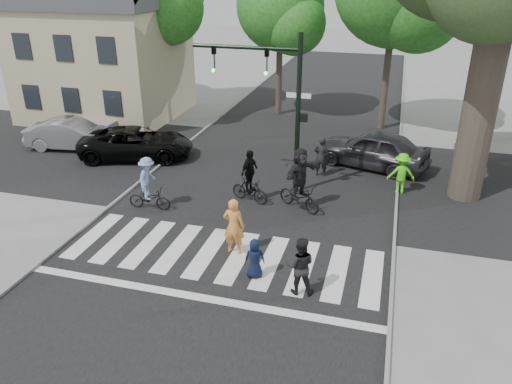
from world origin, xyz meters
TOP-DOWN VIEW (x-y plane):
  - ground at (0.00, 0.00)m, footprint 120.00×120.00m
  - road_stem at (0.00, 5.00)m, footprint 10.00×70.00m
  - road_cross at (0.00, 8.00)m, footprint 70.00×10.00m
  - curb_left at (-5.05, 5.00)m, footprint 0.10×70.00m
  - curb_right at (5.05, 5.00)m, footprint 0.10×70.00m
  - crosswalk at (0.00, 0.66)m, footprint 10.00×3.85m
  - traffic_signal at (0.35, 6.20)m, footprint 4.45×0.29m
  - bg_tree_0 at (-13.74, 16.00)m, footprint 5.46×5.20m
  - bg_tree_2 at (-1.76, 16.62)m, footprint 5.04×4.80m
  - house at (-11.49, 13.98)m, footprint 8.40×8.10m
  - pedestrian_woman at (0.30, 1.24)m, footprint 0.67×0.44m
  - pedestrian_child at (1.26, 0.15)m, footprint 0.68×0.55m
  - pedestrian_adult at (2.62, -0.23)m, footprint 0.90×0.75m
  - cyclist_left at (-3.58, 3.28)m, footprint 1.59×1.05m
  - cyclist_mid at (-0.26, 4.84)m, footprint 1.61×1.02m
  - cyclist_right at (1.64, 4.75)m, footprint 1.90×1.75m
  - car_suv at (-6.52, 7.88)m, footprint 5.50×3.66m
  - car_silver at (-10.03, 8.16)m, footprint 4.54×2.17m
  - car_grey at (3.88, 9.66)m, footprint 5.14×3.19m
  - bystander_hivis at (5.12, 7.16)m, footprint 1.13×0.76m
  - bystander_dark at (1.88, 8.07)m, footprint 0.66×0.48m

SIDE VIEW (x-z plane):
  - ground at x=0.00m, z-range 0.00..0.00m
  - road_stem at x=0.00m, z-range 0.00..0.01m
  - road_cross at x=0.00m, z-range 0.00..0.01m
  - crosswalk at x=0.00m, z-range 0.00..0.01m
  - curb_left at x=-5.05m, z-range 0.00..0.10m
  - curb_right at x=5.05m, z-range 0.00..0.10m
  - pedestrian_child at x=1.26m, z-range 0.00..1.20m
  - car_suv at x=-6.52m, z-range 0.00..1.40m
  - car_silver at x=-10.03m, z-range 0.00..1.44m
  - bystander_hivis at x=5.12m, z-range 0.00..1.62m
  - car_grey at x=3.88m, z-range 0.00..1.63m
  - cyclist_mid at x=-0.26m, z-range -0.18..1.84m
  - pedestrian_adult at x=2.62m, z-range 0.00..1.67m
  - bystander_dark at x=1.88m, z-range 0.00..1.69m
  - cyclist_left at x=-3.58m, z-range -0.13..1.85m
  - pedestrian_woman at x=0.30m, z-range 0.00..1.82m
  - cyclist_right at x=1.64m, z-range -0.12..2.19m
  - house at x=-11.49m, z-range -0.61..8.21m
  - traffic_signal at x=0.35m, z-range 0.90..6.90m
  - bg_tree_2 at x=-1.76m, z-range 1.58..9.98m
  - bg_tree_0 at x=-13.74m, z-range 1.66..10.63m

